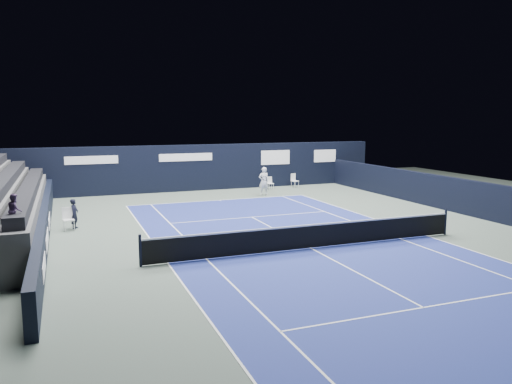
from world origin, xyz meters
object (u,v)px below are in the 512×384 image
Objects in this scene: folding_chair_back_b at (294,179)px; tennis_player at (264,181)px; line_judge_chair at (68,217)px; tennis_net at (311,235)px; folding_chair_back_a at (270,181)px.

tennis_player is at bearing -159.11° from folding_chair_back_b.
line_judge_chair is at bearing -152.63° from tennis_player.
tennis_player is at bearing 75.85° from tennis_net.
line_judge_chair is 13.30m from tennis_player.
folding_chair_back_b is at bearing 66.74° from tennis_net.
tennis_player reaches higher than folding_chair_back_b.
tennis_net reaches higher than folding_chair_back_b.
folding_chair_back_a is 0.07× the size of tennis_net.
tennis_player is (11.81, 6.11, 0.32)m from line_judge_chair.
folding_chair_back_b is 17.50m from line_judge_chair.
folding_chair_back_b is 0.08× the size of tennis_net.
line_judge_chair reaches higher than folding_chair_back_a.
folding_chair_back_a is at bearing 22.69° from line_judge_chair.
folding_chair_back_a is 2.79m from tennis_player.
folding_chair_back_a is at bearing 59.36° from tennis_player.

